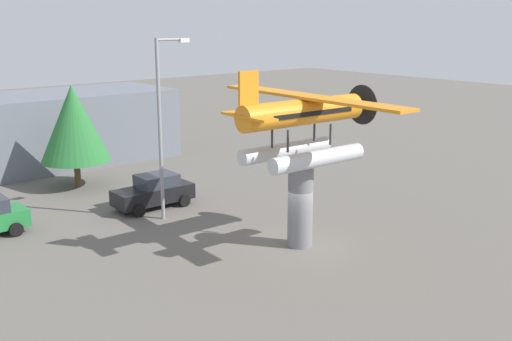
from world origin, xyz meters
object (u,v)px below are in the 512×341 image
(car_mid_black, at_px, (154,191))
(streetlight_primary, at_px, (163,118))
(storefront_building, at_px, (67,127))
(display_pedestal, at_px, (300,205))
(floatplane_monument, at_px, (304,123))
(tree_east, at_px, (74,123))

(car_mid_black, xyz_separation_m, streetlight_primary, (-0.45, -1.90, 4.18))
(streetlight_primary, distance_m, storefront_building, 15.29)
(display_pedestal, bearing_deg, floatplane_monument, -1.89)
(display_pedestal, xyz_separation_m, streetlight_primary, (-2.51, 7.00, 3.19))
(display_pedestal, distance_m, streetlight_primary, 8.09)
(streetlight_primary, bearing_deg, storefront_building, 84.91)
(car_mid_black, relative_size, storefront_building, 0.30)
(display_pedestal, relative_size, streetlight_primary, 0.43)
(floatplane_monument, relative_size, storefront_building, 0.74)
(floatplane_monument, bearing_deg, streetlight_primary, 112.57)
(floatplane_monument, bearing_deg, car_mid_black, 105.73)
(floatplane_monument, height_order, streetlight_primary, streetlight_primary)
(car_mid_black, bearing_deg, tree_east, -77.31)
(storefront_building, bearing_deg, tree_east, -109.02)
(car_mid_black, relative_size, tree_east, 0.69)
(display_pedestal, distance_m, floatplane_monument, 3.55)
(floatplane_monument, relative_size, car_mid_black, 2.48)
(streetlight_primary, relative_size, storefront_building, 0.63)
(tree_east, bearing_deg, car_mid_black, -77.31)
(floatplane_monument, xyz_separation_m, car_mid_black, (-2.19, 8.91, -4.55))
(floatplane_monument, relative_size, streetlight_primary, 1.18)
(floatplane_monument, bearing_deg, tree_east, 105.25)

